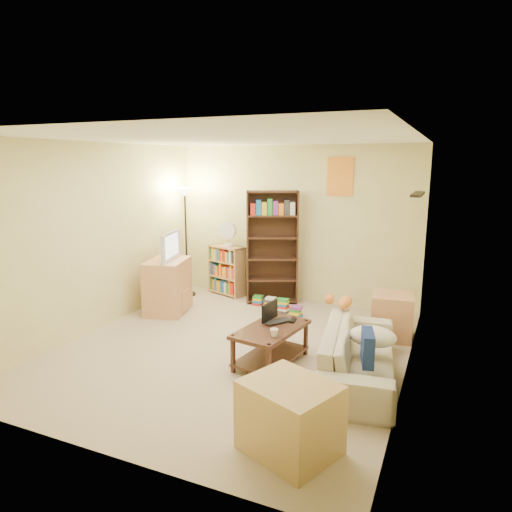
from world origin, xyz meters
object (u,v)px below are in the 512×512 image
object	(u,v)px
tv_stand	(168,286)
tabby_cat	(343,302)
television	(166,246)
end_cabinet	(290,417)
side_table	(392,316)
desk_fan	(228,233)
sofa	(359,354)
laptop	(280,323)
short_bookshelf	(227,270)
coffee_table	(271,340)
mug	(274,333)
floor_lamp	(185,211)
tall_bookshelf	(272,245)

from	to	relation	value
tv_stand	tabby_cat	bearing A→B (deg)	-21.79
television	end_cabinet	size ratio (longest dim) A/B	1.08
side_table	end_cabinet	distance (m)	2.81
tv_stand	desk_fan	size ratio (longest dim) A/B	1.87
side_table	sofa	bearing A→B (deg)	-97.39
laptop	short_bookshelf	world-z (taller)	short_bookshelf
coffee_table	tabby_cat	bearing A→B (deg)	56.74
tv_stand	television	distance (m)	0.61
laptop	tv_stand	size ratio (longest dim) A/B	0.48
tabby_cat	coffee_table	bearing A→B (deg)	-132.47
mug	side_table	xyz separation A→B (m)	(1.02, 1.58, -0.18)
sofa	tv_stand	xyz separation A→B (m)	(-3.08, 1.02, 0.13)
coffee_table	floor_lamp	world-z (taller)	floor_lamp
sofa	laptop	size ratio (longest dim) A/B	4.92
short_bookshelf	side_table	world-z (taller)	short_bookshelf
sofa	short_bookshelf	world-z (taller)	short_bookshelf
tabby_cat	side_table	distance (m)	0.88
tabby_cat	floor_lamp	xyz separation A→B (m)	(-2.95, 1.25, 0.84)
mug	tv_stand	size ratio (longest dim) A/B	0.12
mug	laptop	bearing A→B (deg)	101.22
laptop	tv_stand	world-z (taller)	tv_stand
short_bookshelf	end_cabinet	bearing A→B (deg)	-37.76
sofa	end_cabinet	xyz separation A→B (m)	(-0.25, -1.46, 0.02)
end_cabinet	tall_bookshelf	bearing A→B (deg)	113.63
mug	tall_bookshelf	distance (m)	2.59
floor_lamp	television	bearing A→B (deg)	-76.77
mug	side_table	size ratio (longest dim) A/B	0.16
mug	floor_lamp	bearing A→B (deg)	138.21
coffee_table	tall_bookshelf	xyz separation A→B (m)	(-0.83, 2.13, 0.68)
television	floor_lamp	world-z (taller)	floor_lamp
tabby_cat	short_bookshelf	distance (m)	2.82
tall_bookshelf	short_bookshelf	bearing A→B (deg)	148.61
television	desk_fan	bearing A→B (deg)	-35.38
floor_lamp	coffee_table	bearing A→B (deg)	-40.10
tv_stand	floor_lamp	distance (m)	1.38
desk_fan	end_cabinet	xyz separation A→B (m)	(2.38, -3.63, -0.79)
laptop	desk_fan	bearing A→B (deg)	73.18
desk_fan	side_table	xyz separation A→B (m)	(2.81, -0.85, -0.79)
coffee_table	floor_lamp	distance (m)	3.24
tv_stand	side_table	distance (m)	3.26
laptop	floor_lamp	distance (m)	3.13
sofa	side_table	bearing A→B (deg)	-15.95
short_bookshelf	side_table	xyz separation A→B (m)	(2.85, -0.90, -0.13)
desk_fan	coffee_table	bearing A→B (deg)	-53.03
mug	coffee_table	bearing A→B (deg)	118.42
sofa	tabby_cat	world-z (taller)	tabby_cat
tabby_cat	desk_fan	bearing A→B (deg)	146.74
laptop	tall_bookshelf	world-z (taller)	tall_bookshelf
tabby_cat	tall_bookshelf	distance (m)	2.08
laptop	short_bookshelf	size ratio (longest dim) A/B	0.46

